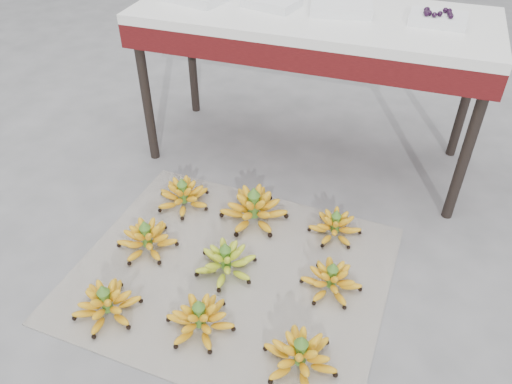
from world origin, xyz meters
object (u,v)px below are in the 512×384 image
(tray_right, at_px, (341,7))
(tray_far_right, at_px, (438,18))
(bunch_front_right, at_px, (300,355))
(vendor_table, at_px, (312,31))
(bunch_mid_left, at_px, (147,239))
(bunch_back_center, at_px, (254,209))
(bunch_back_right, at_px, (335,226))
(bunch_front_left, at_px, (106,303))
(bunch_back_left, at_px, (183,195))
(bunch_front_center, at_px, (200,318))
(tray_left, at_px, (272,2))
(bunch_mid_right, at_px, (331,280))
(newspaper_mat, at_px, (231,273))
(bunch_mid_center, at_px, (226,261))

(tray_right, distance_m, tray_far_right, 0.42)
(bunch_front_right, height_order, vendor_table, vendor_table)
(vendor_table, bearing_deg, bunch_mid_left, -116.56)
(bunch_back_center, bearing_deg, bunch_back_right, 3.45)
(bunch_front_left, distance_m, bunch_back_left, 0.68)
(vendor_table, bearing_deg, bunch_front_right, -76.18)
(bunch_front_center, height_order, bunch_back_left, bunch_back_left)
(bunch_front_left, bearing_deg, bunch_front_center, -7.84)
(bunch_back_left, xyz_separation_m, tray_left, (0.24, 0.60, 0.75))
(bunch_front_left, relative_size, bunch_back_center, 1.01)
(bunch_mid_right, relative_size, tray_right, 0.99)
(bunch_mid_right, height_order, tray_far_right, tray_far_right)
(newspaper_mat, xyz_separation_m, tray_left, (-0.13, 0.94, 0.80))
(newspaper_mat, relative_size, bunch_mid_left, 4.39)
(bunch_mid_left, relative_size, bunch_mid_right, 0.95)
(tray_left, bearing_deg, tray_right, 4.81)
(bunch_mid_left, height_order, bunch_mid_center, same)
(bunch_front_right, distance_m, bunch_back_right, 0.69)
(bunch_front_right, xyz_separation_m, vendor_table, (-0.31, 1.26, 0.64))
(bunch_mid_center, relative_size, tray_far_right, 1.41)
(bunch_front_right, height_order, bunch_back_right, bunch_front_right)
(bunch_mid_left, bearing_deg, tray_left, 67.06)
(tray_far_right, bearing_deg, vendor_table, -177.70)
(newspaper_mat, distance_m, bunch_front_center, 0.30)
(bunch_front_center, height_order, bunch_back_right, bunch_front_center)
(bunch_mid_center, bearing_deg, bunch_mid_left, -158.12)
(bunch_back_center, bearing_deg, bunch_mid_left, -138.75)
(newspaper_mat, relative_size, bunch_back_right, 4.62)
(newspaper_mat, bearing_deg, bunch_back_center, 93.03)
(bunch_front_center, distance_m, bunch_back_right, 0.75)
(newspaper_mat, height_order, bunch_mid_left, bunch_mid_left)
(bunch_mid_right, xyz_separation_m, bunch_back_left, (-0.78, 0.29, 0.00))
(bunch_mid_right, height_order, tray_left, tray_left)
(bunch_mid_left, distance_m, tray_left, 1.21)
(bunch_mid_center, xyz_separation_m, vendor_table, (0.09, 0.93, 0.64))
(tray_left, bearing_deg, newspaper_mat, -82.05)
(bunch_back_left, distance_m, bunch_back_right, 0.73)
(bunch_mid_right, relative_size, vendor_table, 0.18)
(bunch_front_right, distance_m, bunch_back_center, 0.78)
(bunch_back_center, xyz_separation_m, tray_left, (-0.11, 0.59, 0.74))
(bunch_front_right, bearing_deg, tray_far_right, 104.88)
(bunch_front_right, bearing_deg, bunch_back_left, 163.43)
(bunch_front_left, distance_m, bunch_back_center, 0.77)
(newspaper_mat, bearing_deg, bunch_back_right, 45.60)
(bunch_front_center, bearing_deg, bunch_mid_center, 86.61)
(tray_right, bearing_deg, tray_left, -175.19)
(bunch_mid_left, relative_size, tray_right, 0.94)
(bunch_front_right, xyz_separation_m, bunch_back_right, (-0.02, 0.69, -0.01))
(tray_right, bearing_deg, bunch_back_center, -108.26)
(bunch_front_left, xyz_separation_m, tray_left, (0.24, 1.28, 0.75))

